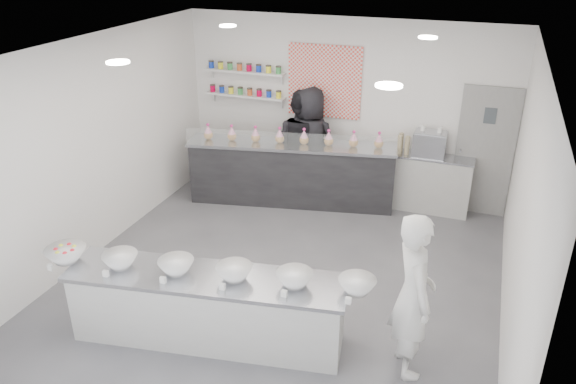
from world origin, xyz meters
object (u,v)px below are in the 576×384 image
(back_bar, at_px, (292,173))
(espresso_machine, at_px, (430,144))
(prep_counter, at_px, (208,308))
(espresso_ledge, at_px, (430,184))
(woman_prep, at_px, (413,295))
(staff_left, at_px, (301,145))
(staff_right, at_px, (309,144))

(back_bar, xyz_separation_m, espresso_machine, (2.14, 0.49, 0.61))
(prep_counter, bearing_deg, espresso_ledge, 56.02)
(woman_prep, distance_m, staff_left, 4.39)
(staff_right, bearing_deg, prep_counter, 94.05)
(espresso_machine, relative_size, staff_left, 0.27)
(espresso_ledge, bearing_deg, back_bar, -167.56)
(espresso_machine, bearing_deg, espresso_ledge, 0.00)
(espresso_ledge, distance_m, staff_left, 2.22)
(woman_prep, bearing_deg, staff_right, 7.77)
(prep_counter, height_order, staff_right, staff_right)
(prep_counter, distance_m, espresso_ledge, 4.56)
(prep_counter, bearing_deg, woman_prep, -1.17)
(espresso_machine, relative_size, staff_right, 0.26)
(back_bar, relative_size, espresso_machine, 6.73)
(staff_right, bearing_deg, woman_prep, 124.34)
(espresso_ledge, distance_m, espresso_machine, 0.67)
(back_bar, distance_m, staff_right, 0.57)
(back_bar, xyz_separation_m, woman_prep, (2.48, -3.34, 0.38))
(espresso_machine, height_order, woman_prep, woman_prep)
(prep_counter, height_order, espresso_machine, espresso_machine)
(espresso_ledge, height_order, woman_prep, woman_prep)
(prep_counter, bearing_deg, back_bar, 85.72)
(espresso_ledge, bearing_deg, prep_counter, -114.67)
(prep_counter, bearing_deg, staff_left, 84.53)
(back_bar, height_order, staff_right, staff_right)
(espresso_machine, bearing_deg, staff_left, -175.06)
(back_bar, xyz_separation_m, espresso_ledge, (2.22, 0.49, -0.05))
(staff_left, bearing_deg, prep_counter, 115.38)
(staff_left, height_order, staff_right, staff_right)
(prep_counter, relative_size, espresso_ledge, 2.40)
(prep_counter, xyz_separation_m, espresso_ledge, (1.90, 4.14, 0.06))
(back_bar, height_order, espresso_machine, espresso_machine)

